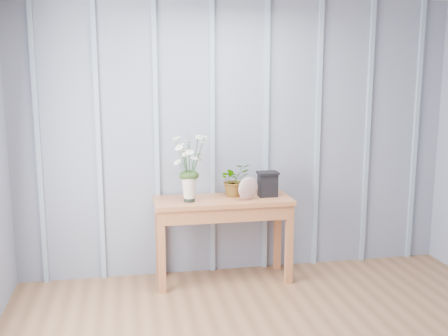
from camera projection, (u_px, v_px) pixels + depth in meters
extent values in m
cube|color=gray|center=(239.00, 138.00, 4.76)|extent=(4.00, 0.01, 2.50)
cube|color=#BBBAC0|center=(213.00, 116.00, 4.67)|extent=(0.03, 0.01, 0.10)
cube|color=#8A9FB1|center=(38.00, 143.00, 4.43)|extent=(0.04, 0.03, 2.50)
cube|color=#8A9FB1|center=(98.00, 141.00, 4.53)|extent=(0.04, 0.03, 2.50)
cube|color=#8A9FB1|center=(156.00, 140.00, 4.62)|extent=(0.04, 0.03, 2.50)
cube|color=#8A9FB1|center=(212.00, 138.00, 4.71)|extent=(0.04, 0.03, 2.50)
cube|color=#8A9FB1|center=(266.00, 137.00, 4.80)|extent=(0.04, 0.03, 2.50)
cube|color=#8A9FB1|center=(318.00, 136.00, 4.89)|extent=(0.04, 0.03, 2.50)
cube|color=#8A9FB1|center=(368.00, 135.00, 4.98)|extent=(0.04, 0.03, 2.50)
cube|color=#8A9FB1|center=(416.00, 134.00, 5.08)|extent=(0.04, 0.03, 2.50)
cube|color=#A75F36|center=(223.00, 201.00, 4.58)|extent=(1.20, 0.45, 0.04)
cube|color=#A75F36|center=(223.00, 210.00, 4.59)|extent=(1.13, 0.42, 0.12)
cube|color=#A75F36|center=(162.00, 252.00, 4.37)|extent=(0.06, 0.06, 0.71)
cube|color=#A75F36|center=(289.00, 244.00, 4.58)|extent=(0.06, 0.06, 0.71)
cube|color=#A75F36|center=(159.00, 239.00, 4.72)|extent=(0.06, 0.06, 0.71)
cube|color=#A75F36|center=(277.00, 232.00, 4.92)|extent=(0.06, 0.06, 0.71)
cylinder|color=black|center=(189.00, 198.00, 4.46)|extent=(0.09, 0.09, 0.06)
cone|color=silver|center=(189.00, 188.00, 4.45)|extent=(0.16, 0.16, 0.22)
ellipsoid|color=#223B15|center=(189.00, 175.00, 4.43)|extent=(0.17, 0.14, 0.09)
imported|color=#223B15|center=(234.00, 180.00, 4.65)|extent=(0.32, 0.30, 0.29)
ellipsoid|color=#894252|center=(248.00, 188.00, 4.51)|extent=(0.21, 0.13, 0.20)
cube|color=black|center=(268.00, 185.00, 4.64)|extent=(0.16, 0.12, 0.20)
cube|color=black|center=(268.00, 173.00, 4.62)|extent=(0.18, 0.14, 0.02)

